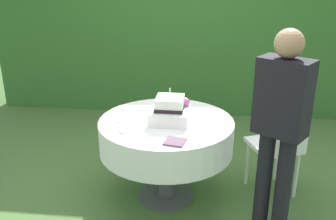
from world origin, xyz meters
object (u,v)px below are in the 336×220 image
at_px(cake_table, 166,136).
at_px(serving_plate_left, 128,108).
at_px(serving_plate_far, 125,120).
at_px(serving_plate_near, 126,131).
at_px(standing_person, 280,124).
at_px(serving_plate_right, 175,102).
at_px(wedding_cake, 170,111).
at_px(garden_chair, 279,142).
at_px(napkin_stack, 175,142).

height_order(cake_table, serving_plate_left, serving_plate_left).
xyz_separation_m(serving_plate_far, serving_plate_left, (-0.03, 0.27, 0.00)).
distance_m(serving_plate_near, standing_person, 1.18).
relative_size(cake_table, serving_plate_far, 7.97).
bearing_deg(standing_person, serving_plate_far, 162.78).
bearing_deg(serving_plate_right, serving_plate_near, -114.86).
bearing_deg(serving_plate_far, wedding_cake, 3.13).
distance_m(cake_table, serving_plate_far, 0.38).
distance_m(cake_table, serving_plate_right, 0.47).
height_order(wedding_cake, garden_chair, wedding_cake).
xyz_separation_m(wedding_cake, standing_person, (0.83, -0.40, 0.09)).
bearing_deg(wedding_cake, napkin_stack, -79.13).
relative_size(serving_plate_right, standing_person, 0.07).
bearing_deg(serving_plate_right, wedding_cake, -89.87).
bearing_deg(garden_chair, cake_table, -173.09).
height_order(serving_plate_left, napkin_stack, napkin_stack).
height_order(napkin_stack, garden_chair, garden_chair).
height_order(cake_table, wedding_cake, wedding_cake).
relative_size(serving_plate_left, serving_plate_right, 1.12).
relative_size(serving_plate_left, napkin_stack, 0.90).
xyz_separation_m(cake_table, wedding_cake, (0.04, -0.01, 0.24)).
height_order(serving_plate_left, standing_person, standing_person).
bearing_deg(cake_table, wedding_cake, -17.40).
distance_m(wedding_cake, garden_chair, 1.00).
bearing_deg(napkin_stack, wedding_cake, 100.87).
distance_m(serving_plate_near, serving_plate_left, 0.51).
xyz_separation_m(cake_table, garden_chair, (0.98, 0.12, -0.06)).
distance_m(wedding_cake, serving_plate_far, 0.39).
distance_m(serving_plate_near, serving_plate_far, 0.24).
distance_m(serving_plate_left, standing_person, 1.41).
relative_size(serving_plate_near, standing_person, 0.07).
bearing_deg(serving_plate_near, serving_plate_left, 99.96).
xyz_separation_m(serving_plate_near, serving_plate_far, (-0.05, 0.23, 0.00)).
height_order(serving_plate_near, serving_plate_left, same).
bearing_deg(serving_plate_near, wedding_cake, 37.38).
xyz_separation_m(wedding_cake, garden_chair, (0.94, 0.13, -0.30)).
xyz_separation_m(napkin_stack, standing_person, (0.75, 0.01, 0.18)).
xyz_separation_m(serving_plate_left, napkin_stack, (0.50, -0.66, 0.00)).
bearing_deg(serving_plate_near, napkin_stack, -20.86).
bearing_deg(wedding_cake, serving_plate_right, 90.13).
bearing_deg(serving_plate_right, cake_table, -94.53).
height_order(serving_plate_near, standing_person, standing_person).
xyz_separation_m(wedding_cake, serving_plate_near, (-0.33, -0.25, -0.09)).
relative_size(wedding_cake, serving_plate_right, 2.78).
distance_m(wedding_cake, serving_plate_near, 0.42).
bearing_deg(serving_plate_far, serving_plate_near, -76.91).
bearing_deg(standing_person, serving_plate_right, 134.09).
bearing_deg(cake_table, serving_plate_far, -174.66).
xyz_separation_m(serving_plate_left, standing_person, (1.24, -0.65, 0.18)).
bearing_deg(cake_table, garden_chair, 6.91).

